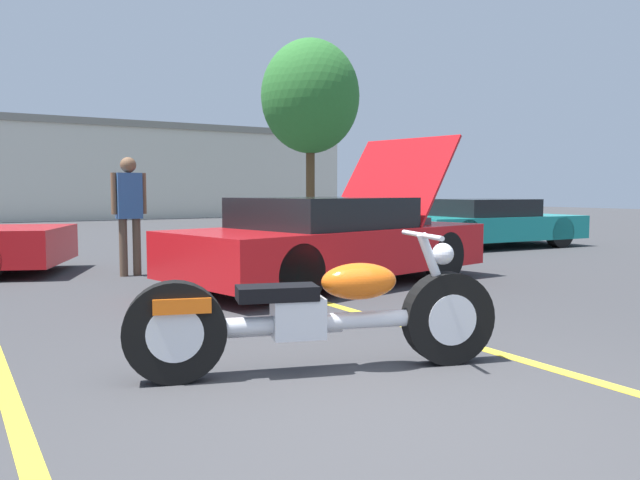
% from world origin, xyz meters
% --- Properties ---
extents(ground_plane, '(80.00, 80.00, 0.00)m').
position_xyz_m(ground_plane, '(0.00, 0.00, 0.00)').
color(ground_plane, '#38383A').
extents(parking_stripe_foreground, '(0.12, 5.68, 0.01)m').
position_xyz_m(parking_stripe_foreground, '(-1.79, 1.56, 0.00)').
color(parking_stripe_foreground, yellow).
rests_on(parking_stripe_foreground, ground).
extents(parking_stripe_middle, '(0.12, 5.68, 0.01)m').
position_xyz_m(parking_stripe_middle, '(1.60, 1.56, 0.00)').
color(parking_stripe_middle, yellow).
rests_on(parking_stripe_middle, ground).
extents(tree_background, '(3.56, 3.56, 6.74)m').
position_xyz_m(tree_background, '(9.48, 17.14, 4.67)').
color(tree_background, brown).
rests_on(tree_background, ground).
extents(motorcycle, '(2.57, 1.05, 0.98)m').
position_xyz_m(motorcycle, '(0.13, 1.08, 0.41)').
color(motorcycle, black).
rests_on(motorcycle, ground).
extents(show_car_hood_open, '(4.82, 2.85, 2.09)m').
position_xyz_m(show_car_hood_open, '(2.47, 4.58, 0.60)').
color(show_car_hood_open, red).
rests_on(show_car_hood_open, ground).
extents(parked_car_right_row, '(4.51, 2.15, 1.09)m').
position_xyz_m(parked_car_right_row, '(8.45, 7.48, 0.54)').
color(parked_car_right_row, teal).
rests_on(parked_car_right_row, ground).
extents(spectator_midground, '(0.52, 0.23, 1.78)m').
position_xyz_m(spectator_midground, '(0.30, 6.83, 1.06)').
color(spectator_midground, brown).
rests_on(spectator_midground, ground).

